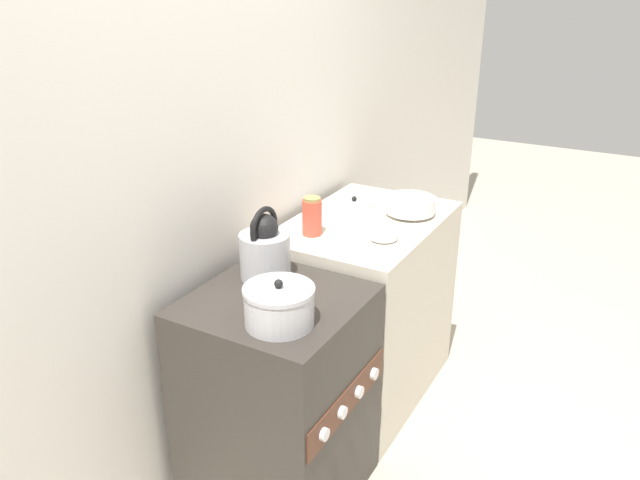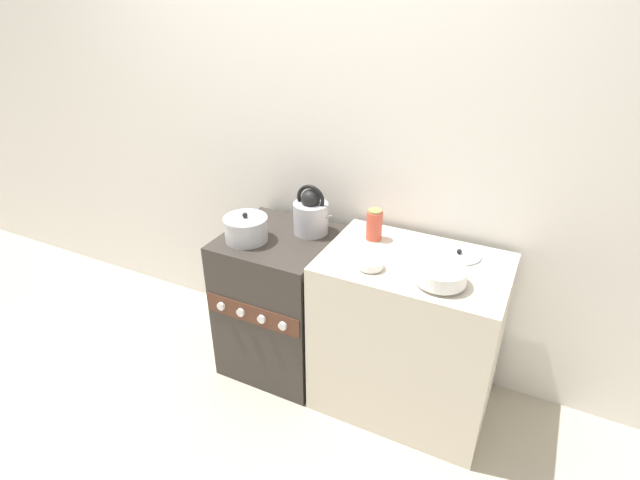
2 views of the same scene
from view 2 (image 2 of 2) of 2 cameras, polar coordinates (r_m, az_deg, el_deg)
name	(u,v)px [view 2 (image 2 of 2)]	position (r m, az deg, el deg)	size (l,w,h in m)	color
ground_plane	(258,389)	(2.93, -7.07, -16.54)	(12.00, 12.00, 0.00)	#B2A893
wall_back	(310,140)	(2.77, -1.14, 11.35)	(7.00, 0.06, 2.50)	silver
stove	(281,302)	(2.84, -4.47, -7.04)	(0.57, 0.59, 0.83)	#332D28
counter	(408,335)	(2.61, 9.98, -10.65)	(0.86, 0.59, 0.87)	beige
kettle	(311,214)	(2.62, -1.03, 2.99)	(0.23, 0.18, 0.27)	#B2B2B7
cooking_pot	(246,229)	(2.59, -8.45, 1.29)	(0.23, 0.23, 0.16)	#B2B2B7
enamel_bowl	(441,275)	(2.19, 13.69, -3.90)	(0.22, 0.22, 0.08)	white
small_ceramic_bowl	(371,264)	(2.27, 5.81, -2.75)	(0.11, 0.11, 0.04)	white
storage_jar	(374,225)	(2.50, 6.21, 1.74)	(0.08, 0.08, 0.16)	#CC4C38
loose_pot_lid	(459,254)	(2.46, 15.59, -1.60)	(0.21, 0.21, 0.03)	#B2B2B7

